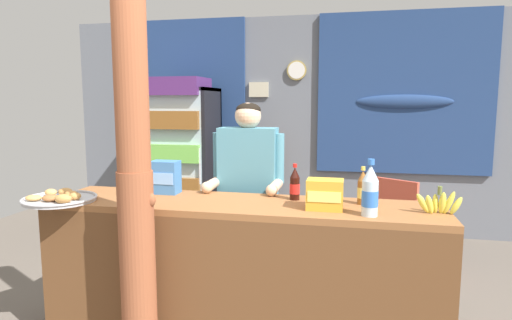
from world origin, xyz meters
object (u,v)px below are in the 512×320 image
at_px(soda_bottle_water, 370,192).
at_px(soda_bottle_iced_tea, 363,188).
at_px(banana_bunch, 440,203).
at_px(plastic_lawn_chair, 402,216).
at_px(shopkeeper, 248,181).
at_px(timber_post, 135,180).
at_px(snack_box_biscuit, 165,177).
at_px(soda_bottle_cola, 295,185).
at_px(stall_counter, 237,266).
at_px(bottle_shelf_rack, 253,181).
at_px(drink_fridge, 183,150).
at_px(snack_box_choco_powder, 325,194).
at_px(pastry_tray, 59,198).

height_order(soda_bottle_water, soda_bottle_iced_tea, soda_bottle_water).
xyz_separation_m(soda_bottle_iced_tea, banana_bunch, (0.42, -0.14, -0.04)).
xyz_separation_m(plastic_lawn_chair, shopkeeper, (-1.23, -1.17, 0.50)).
relative_size(timber_post, snack_box_biscuit, 10.69).
distance_m(soda_bottle_cola, banana_bunch, 0.86).
height_order(timber_post, snack_box_biscuit, timber_post).
height_order(soda_bottle_cola, soda_bottle_iced_tea, same).
bearing_deg(snack_box_biscuit, timber_post, -82.12).
bearing_deg(stall_counter, soda_bottle_water, -4.34).
xyz_separation_m(stall_counter, soda_bottle_cola, (0.32, 0.25, 0.47)).
bearing_deg(snack_box_biscuit, banana_bunch, -6.20).
bearing_deg(timber_post, bottle_shelf_rack, 89.44).
relative_size(drink_fridge, soda_bottle_iced_tea, 7.88).
height_order(shopkeeper, snack_box_biscuit, shopkeeper).
distance_m(plastic_lawn_chair, shopkeeper, 1.76).
distance_m(stall_counter, soda_bottle_water, 0.93).
bearing_deg(bottle_shelf_rack, banana_bunch, -56.35).
xyz_separation_m(plastic_lawn_chair, snack_box_choco_powder, (-0.63, -1.72, 0.54)).
distance_m(snack_box_biscuit, pastry_tray, 0.67).
height_order(bottle_shelf_rack, snack_box_biscuit, bottle_shelf_rack).
distance_m(drink_fridge, snack_box_choco_powder, 2.90).
distance_m(drink_fridge, soda_bottle_iced_tea, 2.91).
relative_size(bottle_shelf_rack, soda_bottle_iced_tea, 5.19).
bearing_deg(bottle_shelf_rack, stall_counter, -79.52).
height_order(bottle_shelf_rack, soda_bottle_cola, bottle_shelf_rack).
bearing_deg(soda_bottle_iced_tea, drink_fridge, 133.50).
xyz_separation_m(soda_bottle_iced_tea, pastry_tray, (-1.86, -0.33, -0.08)).
xyz_separation_m(pastry_tray, banana_bunch, (2.28, 0.19, 0.04)).
height_order(shopkeeper, soda_bottle_water, shopkeeper).
xyz_separation_m(stall_counter, snack_box_choco_powder, (0.52, 0.04, 0.46)).
relative_size(shopkeeper, snack_box_biscuit, 7.01).
xyz_separation_m(bottle_shelf_rack, soda_bottle_water, (1.24, -2.58, 0.45)).
xyz_separation_m(drink_fridge, snack_box_choco_powder, (1.79, -2.29, 0.02)).
bearing_deg(snack_box_choco_powder, soda_bottle_water, -21.74).
relative_size(drink_fridge, plastic_lawn_chair, 2.14).
relative_size(bottle_shelf_rack, snack_box_choco_powder, 5.79).
relative_size(bottle_shelf_rack, snack_box_biscuit, 5.44).
xyz_separation_m(drink_fridge, soda_bottle_water, (2.04, -2.38, 0.07)).
bearing_deg(plastic_lawn_chair, stall_counter, -123.29).
bearing_deg(stall_counter, snack_box_choco_powder, 4.48).
bearing_deg(snack_box_biscuit, soda_bottle_cola, -0.91).
height_order(bottle_shelf_rack, pastry_tray, bottle_shelf_rack).
relative_size(snack_box_biscuit, snack_box_choco_powder, 1.07).
height_order(soda_bottle_water, snack_box_choco_powder, soda_bottle_water).
xyz_separation_m(snack_box_biscuit, pastry_tray, (-0.55, -0.38, -0.09)).
bearing_deg(stall_counter, timber_post, -147.47).
relative_size(soda_bottle_water, pastry_tray, 0.70).
height_order(bottle_shelf_rack, plastic_lawn_chair, bottle_shelf_rack).
distance_m(bottle_shelf_rack, shopkeeper, 2.00).
bearing_deg(drink_fridge, soda_bottle_water, -49.51).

